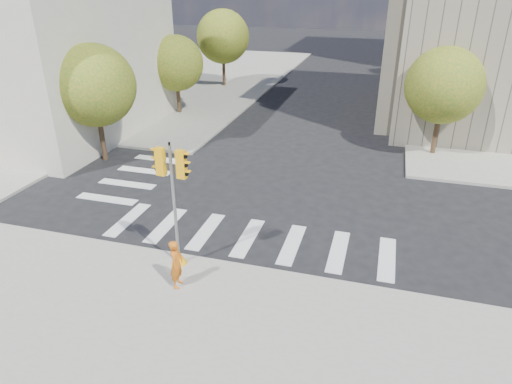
% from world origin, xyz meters
% --- Properties ---
extents(ground, '(160.00, 160.00, 0.00)m').
position_xyz_m(ground, '(0.00, 0.00, 0.00)').
color(ground, black).
rests_on(ground, ground).
extents(sidewalk_far_left, '(28.00, 40.00, 0.15)m').
position_xyz_m(sidewalk_far_left, '(-20.00, 26.00, 0.07)').
color(sidewalk_far_left, gray).
rests_on(sidewalk_far_left, ground).
extents(tree_lw_near, '(4.40, 4.40, 6.41)m').
position_xyz_m(tree_lw_near, '(-10.50, 4.00, 4.20)').
color(tree_lw_near, '#382616').
rests_on(tree_lw_near, ground).
extents(tree_lw_mid, '(4.00, 4.00, 5.77)m').
position_xyz_m(tree_lw_mid, '(-10.50, 14.00, 3.76)').
color(tree_lw_mid, '#382616').
rests_on(tree_lw_mid, ground).
extents(tree_lw_far, '(4.80, 4.80, 6.95)m').
position_xyz_m(tree_lw_far, '(-10.50, 24.00, 4.54)').
color(tree_lw_far, '#382616').
rests_on(tree_lw_far, ground).
extents(tree_re_near, '(4.20, 4.20, 6.16)m').
position_xyz_m(tree_re_near, '(7.50, 10.00, 4.05)').
color(tree_re_near, '#382616').
rests_on(tree_re_near, ground).
extents(tree_re_mid, '(4.60, 4.60, 6.66)m').
position_xyz_m(tree_re_mid, '(7.50, 22.00, 4.35)').
color(tree_re_mid, '#382616').
rests_on(tree_re_mid, ground).
extents(tree_re_far, '(4.00, 4.00, 5.88)m').
position_xyz_m(tree_re_far, '(7.50, 34.00, 3.87)').
color(tree_re_far, '#382616').
rests_on(tree_re_far, ground).
extents(lamp_near, '(0.35, 0.18, 8.11)m').
position_xyz_m(lamp_near, '(8.00, 14.00, 4.58)').
color(lamp_near, black).
rests_on(lamp_near, sidewalk_far_right).
extents(lamp_far, '(0.35, 0.18, 8.11)m').
position_xyz_m(lamp_far, '(8.00, 28.00, 4.58)').
color(lamp_far, black).
rests_on(lamp_far, sidewalk_far_right).
extents(traffic_signal, '(1.07, 0.56, 4.57)m').
position_xyz_m(traffic_signal, '(-1.87, -4.60, 2.09)').
color(traffic_signal, '#FCA80D').
rests_on(traffic_signal, sidewalk_near).
extents(photographer, '(0.47, 0.66, 1.70)m').
position_xyz_m(photographer, '(-1.34, -5.81, 1.00)').
color(photographer, '#C85F12').
rests_on(photographer, sidewalk_near).
extents(planter_wall, '(5.75, 2.51, 0.50)m').
position_xyz_m(planter_wall, '(-14.64, 2.41, 0.40)').
color(planter_wall, white).
rests_on(planter_wall, sidewalk_left_near).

